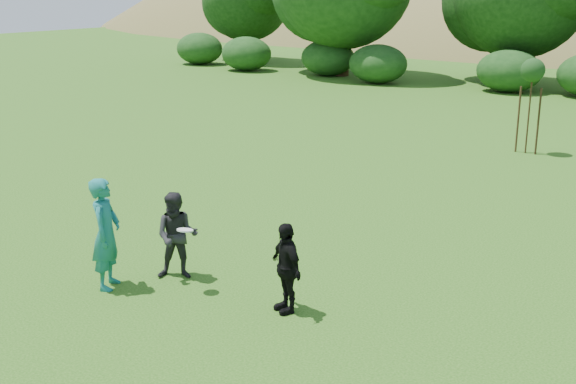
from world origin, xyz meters
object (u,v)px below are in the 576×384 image
(player_black, at_px, (286,268))
(sapling, at_px, (533,73))
(player_teal, at_px, (106,234))
(player_grey, at_px, (177,236))

(player_black, relative_size, sapling, 0.51)
(player_black, distance_m, sapling, 13.26)
(player_teal, relative_size, player_black, 1.31)
(player_teal, distance_m, sapling, 14.41)
(player_grey, height_order, sapling, sapling)
(player_teal, xyz_separation_m, sapling, (2.68, 14.08, 1.47))
(player_grey, distance_m, player_black, 2.31)
(player_grey, bearing_deg, player_black, -34.37)
(player_teal, xyz_separation_m, player_black, (3.00, 0.94, -0.23))
(player_teal, bearing_deg, sapling, -39.91)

